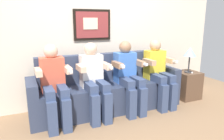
% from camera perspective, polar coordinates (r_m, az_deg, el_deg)
% --- Properties ---
extents(ground_plane, '(6.26, 6.26, 0.00)m').
position_cam_1_polar(ground_plane, '(3.25, 1.09, -12.67)').
color(ground_plane, '#8C6B4C').
extents(back_wall_assembly, '(4.81, 0.10, 2.60)m').
position_cam_1_polar(back_wall_assembly, '(3.63, -4.03, 11.34)').
color(back_wall_assembly, beige).
rests_on(back_wall_assembly, ground_plane).
extents(couch, '(2.41, 0.58, 0.90)m').
position_cam_1_polar(couch, '(3.41, -1.21, -5.73)').
color(couch, '#333D56').
rests_on(couch, ground_plane).
extents(person_leftmost, '(0.46, 0.56, 1.11)m').
position_cam_1_polar(person_leftmost, '(2.95, -15.39, -3.28)').
color(person_leftmost, '#D8593F').
rests_on(person_leftmost, ground_plane).
extents(person_left_center, '(0.46, 0.56, 1.11)m').
position_cam_1_polar(person_left_center, '(3.08, -4.90, -2.17)').
color(person_left_center, white).
rests_on(person_left_center, ground_plane).
extents(person_right_center, '(0.46, 0.56, 1.11)m').
position_cam_1_polar(person_right_center, '(3.29, 4.45, -1.10)').
color(person_right_center, '#3F72CC').
rests_on(person_right_center, ground_plane).
extents(person_rightmost, '(0.46, 0.56, 1.11)m').
position_cam_1_polar(person_rightmost, '(3.59, 12.46, -0.18)').
color(person_rightmost, yellow).
rests_on(person_rightmost, ground_plane).
extents(side_table_right, '(0.40, 0.40, 0.50)m').
position_cam_1_polar(side_table_right, '(4.17, 19.60, -3.84)').
color(side_table_right, brown).
rests_on(side_table_right, ground_plane).
extents(table_lamp, '(0.22, 0.22, 0.46)m').
position_cam_1_polar(table_lamp, '(4.01, 20.34, 4.35)').
color(table_lamp, '#333338').
rests_on(table_lamp, side_table_right).
extents(spare_remote_on_table, '(0.04, 0.13, 0.02)m').
position_cam_1_polar(spare_remote_on_table, '(4.07, 20.26, -0.51)').
color(spare_remote_on_table, white).
rests_on(spare_remote_on_table, side_table_right).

